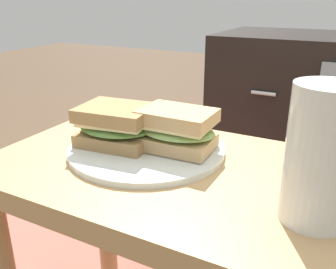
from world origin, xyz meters
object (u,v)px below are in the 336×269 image
at_px(plate, 147,149).
at_px(beer_glass, 321,158).
at_px(sandwich_front, 117,125).
at_px(sandwich_back, 177,129).

height_order(plate, beer_glass, beer_glass).
relative_size(plate, beer_glass, 1.62).
relative_size(sandwich_front, sandwich_back, 1.08).
xyz_separation_m(sandwich_front, sandwich_back, (0.10, 0.03, 0.00)).
height_order(plate, sandwich_back, sandwich_back).
distance_m(sandwich_front, beer_glass, 0.33).
bearing_deg(beer_glass, sandwich_back, 157.70).
relative_size(plate, sandwich_front, 1.88).
bearing_deg(sandwich_back, beer_glass, -22.30).
xyz_separation_m(plate, sandwich_front, (-0.05, -0.01, 0.04)).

